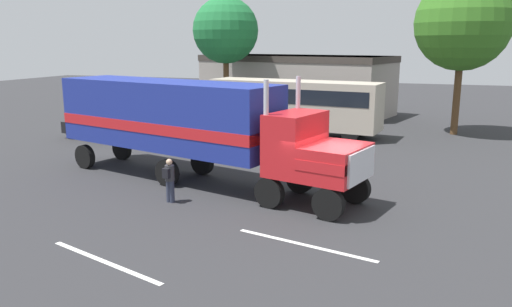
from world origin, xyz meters
TOP-DOWN VIEW (x-y plane):
  - ground_plane at (0.00, 0.00)m, footprint 120.00×120.00m
  - lane_stripe_near at (0.24, -3.50)m, footprint 4.32×1.16m
  - lane_stripe_mid at (-4.53, -6.35)m, footprint 4.25×1.47m
  - semi_truck at (-6.12, 1.73)m, footprint 14.30×6.21m
  - person_bystander at (-5.35, -1.22)m, footprint 0.34×0.47m
  - parked_bus at (-4.76, 14.03)m, footprint 11.25×4.05m
  - parked_car at (-15.42, 8.35)m, footprint 4.67×2.65m
  - tree_left at (-11.77, 19.87)m, footprint 5.05×5.05m
  - tree_center at (5.04, 17.24)m, footprint 5.82×5.82m
  - building_backdrop at (-7.38, 24.27)m, footprint 16.98×10.08m

SIDE VIEW (x-z plane):
  - ground_plane at x=0.00m, z-range 0.00..0.00m
  - lane_stripe_near at x=0.24m, z-range 0.00..0.01m
  - lane_stripe_mid at x=-4.53m, z-range 0.00..0.01m
  - parked_car at x=-15.42m, z-range 0.02..1.59m
  - person_bystander at x=-5.35m, z-range 0.08..1.71m
  - parked_bus at x=-4.76m, z-range 0.37..3.77m
  - semi_truck at x=-6.12m, z-range 0.27..4.77m
  - building_backdrop at x=-7.38m, z-range 0.21..4.94m
  - tree_left at x=-11.77m, z-range 2.05..11.26m
  - tree_center at x=5.04m, z-range 1.98..11.81m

